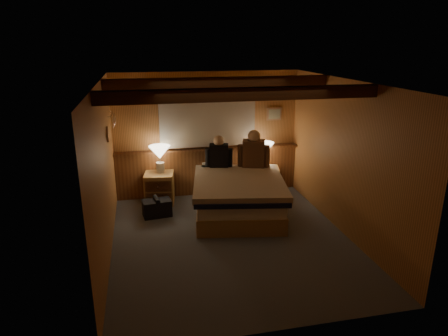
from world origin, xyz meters
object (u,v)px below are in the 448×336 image
object	(u,v)px
person_left	(219,154)
duffel_bag	(157,208)
lamp_left	(160,154)
lamp_right	(264,150)
nightstand_left	(160,188)
person_right	(254,152)
bed	(238,195)
nightstand_right	(266,181)

from	to	relation	value
person_left	duffel_bag	world-z (taller)	person_left
lamp_left	lamp_right	bearing A→B (deg)	0.73
nightstand_left	person_left	distance (m)	1.29
person_left	person_right	bearing A→B (deg)	-0.16
lamp_left	person_right	world-z (taller)	person_right
lamp_left	duffel_bag	distance (m)	1.03
nightstand_left	person_right	xyz separation A→B (m)	(1.77, -0.21, 0.67)
person_right	bed	bearing A→B (deg)	-109.01
bed	nightstand_left	size ratio (longest dim) A/B	3.67
bed	nightstand_right	distance (m)	1.12
nightstand_right	person_right	size ratio (longest dim) A/B	0.79
bed	duffel_bag	bearing A→B (deg)	-177.45
person_right	duffel_bag	xyz separation A→B (m)	(-1.85, -0.39, -0.81)
lamp_left	person_left	world-z (taller)	person_left
person_left	lamp_left	bearing A→B (deg)	-174.47
nightstand_left	person_right	bearing A→B (deg)	1.77
bed	lamp_left	distance (m)	1.66
lamp_right	person_left	size ratio (longest dim) A/B	0.80
bed	lamp_left	size ratio (longest dim) A/B	4.26
bed	person_left	size ratio (longest dim) A/B	3.49
nightstand_right	person_left	xyz separation A→B (m)	(-0.97, -0.10, 0.64)
person_left	duffel_bag	distance (m)	1.53
nightstand_right	duffel_bag	size ratio (longest dim) A/B	1.11
bed	person_left	bearing A→B (deg)	116.02
lamp_left	person_right	xyz separation A→B (m)	(1.73, -0.26, 0.02)
nightstand_right	person_left	bearing A→B (deg)	-162.21
nightstand_right	lamp_left	distance (m)	2.17
person_left	duffel_bag	xyz separation A→B (m)	(-1.22, -0.53, -0.76)
person_right	person_left	bearing A→B (deg)	-174.26
nightstand_right	person_right	distance (m)	0.80
lamp_right	bed	bearing A→B (deg)	-130.12
bed	person_right	xyz separation A→B (m)	(0.43, 0.58, 0.61)
nightstand_right	lamp_right	world-z (taller)	lamp_right
nightstand_left	lamp_left	xyz separation A→B (m)	(0.04, 0.05, 0.65)
lamp_right	nightstand_right	bearing A→B (deg)	-51.84
nightstand_left	person_left	bearing A→B (deg)	4.93
nightstand_right	lamp_left	size ratio (longest dim) A/B	1.13
person_right	duffel_bag	distance (m)	2.06
bed	nightstand_left	xyz separation A→B (m)	(-1.33, 0.78, -0.06)
lamp_right	person_right	distance (m)	0.42
nightstand_left	person_left	size ratio (longest dim) A/B	0.95
nightstand_right	lamp_right	size ratio (longest dim) A/B	1.15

